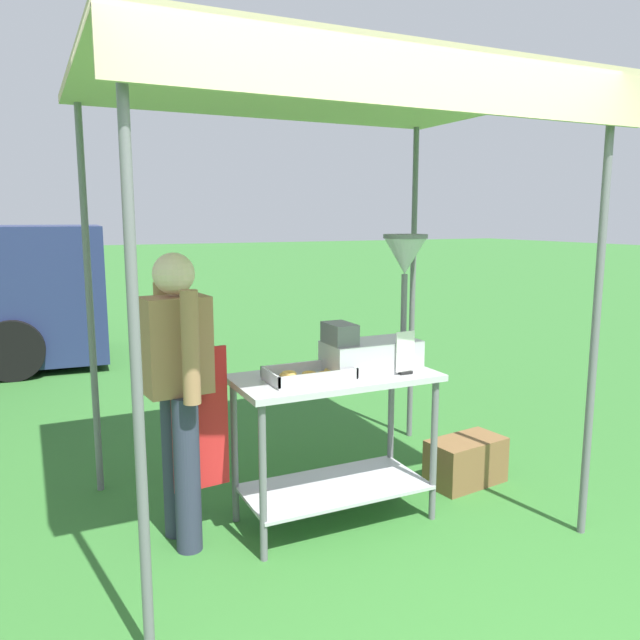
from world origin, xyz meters
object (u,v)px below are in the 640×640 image
donut_tray (310,376)px  supply_crate (466,461)px  donut_fryer (380,322)px  vendor (179,384)px  stall_canopy (328,104)px  menu_sign (405,356)px  donut_cart (335,418)px

donut_tray → supply_crate: donut_tray is taller
donut_fryer → vendor: 1.20m
donut_tray → donut_fryer: bearing=5.1°
stall_canopy → menu_sign: size_ratio=10.55×
donut_tray → vendor: bearing=165.1°
stall_canopy → donut_fryer: 1.27m
stall_canopy → donut_cart: bearing=-90.0°
vendor → donut_fryer: bearing=-7.0°
menu_sign → donut_tray: bearing=169.1°
vendor → supply_crate: 2.05m
stall_canopy → menu_sign: 1.48m
vendor → menu_sign: bearing=-13.1°
donut_fryer → supply_crate: (0.75, 0.09, -1.03)m
donut_tray → donut_fryer: 0.54m
donut_fryer → vendor: bearing=173.0°
donut_cart → donut_fryer: 0.62m
stall_canopy → vendor: stall_canopy is taller
donut_cart → donut_fryer: donut_fryer is taller
stall_canopy → supply_crate: stall_canopy is taller
donut_cart → supply_crate: (1.04, 0.09, -0.48)m
menu_sign → supply_crate: menu_sign is taller
donut_fryer → donut_tray: bearing=-174.9°
stall_canopy → vendor: size_ratio=1.64×
donut_fryer → supply_crate: donut_fryer is taller
donut_fryer → stall_canopy: bearing=159.9°
stall_canopy → donut_cart: 1.78m
donut_cart → menu_sign: size_ratio=4.69×
donut_cart → donut_fryer: (0.29, -0.01, 0.55)m
donut_tray → vendor: 0.72m
stall_canopy → donut_tray: bearing=-140.3°
donut_fryer → menu_sign: size_ratio=3.19×
vendor → stall_canopy: bearing=-2.4°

